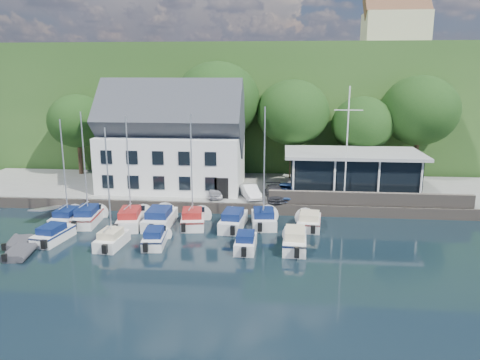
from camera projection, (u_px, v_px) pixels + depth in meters
The scene contains 36 objects.
ground at pixel (220, 261), 32.18m from camera, with size 180.00×180.00×0.00m, color black.
quay at pixel (242, 191), 49.04m from camera, with size 60.00×13.00×1.00m, color gray.
quay_face at pixel (236, 208), 42.73m from camera, with size 60.00×0.30×1.00m, color #5F554C.
hillside at pixel (262, 96), 90.46m from camera, with size 160.00×75.00×16.00m, color #264A1C.
field_patch at pixel (304, 54), 95.64m from camera, with size 50.00×30.00×0.30m, color #596C36.
farmhouse at pixel (395, 25), 76.03m from camera, with size 10.40×7.00×8.20m, color beige, non-canonical shape.
harbor_building at pixel (173, 146), 47.59m from camera, with size 14.40×8.20×8.70m, color white, non-canonical shape.
club_pavilion at pixel (352, 172), 46.01m from camera, with size 13.20×7.20×4.10m, color black, non-canonical shape.
seawall at pixel (370, 199), 41.79m from camera, with size 18.00×0.50×1.20m, color #5F554C.
gangway at pixel (53, 215), 42.39m from camera, with size 1.20×6.00×1.40m, color silver, non-canonical shape.
car_silver at pixel (214, 191), 44.58m from camera, with size 1.32×3.28×1.12m, color silver.
car_white at pixel (250, 191), 44.32m from camera, with size 1.32×3.78×1.24m, color silver.
car_dgrey at pixel (275, 193), 43.89m from camera, with size 1.70×4.19×1.22m, color #2F2F34.
car_blue at pixel (286, 191), 44.30m from camera, with size 1.62×4.10×1.40m, color navy.
flagpole at pixel (347, 145), 41.95m from camera, with size 2.52×0.20×10.49m, color white, non-canonical shape.
tree_0 at pixel (78, 135), 53.82m from camera, with size 6.74×6.74×9.21m, color black, non-canonical shape.
tree_1 at pixel (146, 132), 52.67m from camera, with size 7.41×7.41×10.13m, color black, non-canonical shape.
tree_2 at pixel (217, 120), 51.74m from camera, with size 9.40×9.40×12.84m, color black, non-canonical shape.
tree_3 at pixel (292, 130), 51.42m from camera, with size 7.98×7.98×10.91m, color black, non-canonical shape.
tree_4 at pixel (362, 139), 50.98m from camera, with size 6.68×6.68×9.13m, color black, non-canonical shape.
tree_5 at pixel (418, 128), 50.80m from camera, with size 8.31×8.31×11.36m, color black, non-canonical shape.
boat_r1_0 at pixel (65, 176), 39.32m from camera, with size 1.87×5.85×8.25m, color white, non-canonical shape.
boat_r1_1 at pixel (85, 170), 39.10m from camera, with size 1.88×6.15×9.35m, color white, non-canonical shape.
boat_r1_2 at pixel (129, 173), 38.70m from camera, with size 2.00×6.85×9.10m, color white, non-canonical shape.
boat_r1_3 at pixel (160, 216), 39.52m from camera, with size 2.29×6.81×1.54m, color white, non-canonical shape.
boat_r1_4 at pixel (192, 174), 38.54m from camera, with size 2.06×5.65×9.02m, color white, non-canonical shape.
boat_r1_5 at pixel (233, 219), 38.94m from camera, with size 1.92×6.36×1.55m, color white, non-canonical shape.
boat_r1_6 at pixel (264, 173), 38.56m from camera, with size 2.14×5.44×9.10m, color white, non-canonical shape.
boat_r1_7 at pixel (309, 220), 38.92m from camera, with size 2.00×5.09×1.37m, color white, non-canonical shape.
boat_r2_0 at pixel (53, 233), 35.83m from camera, with size 1.79×5.31×1.35m, color white, non-canonical shape.
boat_r2_1 at pixel (109, 193), 33.95m from camera, with size 1.74×4.77×8.28m, color white, non-canonical shape.
boat_r2_2 at pixel (155, 236), 35.05m from camera, with size 1.64×4.91×1.35m, color white, non-canonical shape.
boat_r2_3 at pixel (246, 241), 34.13m from camera, with size 1.60×4.57×1.36m, color white, non-canonical shape.
boat_r2_4 at pixel (295, 238), 34.39m from camera, with size 1.81×6.05×1.56m, color white, non-canonical shape.
dinghy_0 at pixel (19, 242), 34.87m from camera, with size 1.75×2.91×0.68m, color #353539, non-canonical shape.
dinghy_1 at pixel (19, 251), 32.98m from camera, with size 1.82×3.04×0.71m, color #353539, non-canonical shape.
Camera 1 is at (4.18, -29.80, 12.79)m, focal length 35.00 mm.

